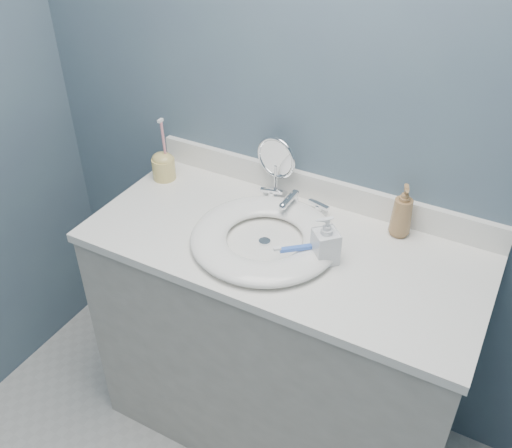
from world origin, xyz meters
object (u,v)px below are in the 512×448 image
Objects in this scene: toothbrush_holder at (163,165)px; soap_bottle_amber at (402,211)px; soap_bottle_clear at (326,240)px; makeup_mirror at (276,164)px.

soap_bottle_amber is at bearing 5.04° from toothbrush_holder.
soap_bottle_amber is 1.14× the size of soap_bottle_clear.
soap_bottle_amber is (0.44, -0.02, -0.03)m from makeup_mirror.
makeup_mirror is 1.43× the size of soap_bottle_clear.
makeup_mirror is at bearing -176.21° from soap_bottle_clear.
toothbrush_holder is at bearing -159.48° from makeup_mirror.
soap_bottle_amber is 0.84m from toothbrush_holder.
soap_bottle_amber is at bearing 5.86° from makeup_mirror.
toothbrush_holder reaches higher than soap_bottle_clear.
soap_bottle_clear is (-0.15, -0.23, -0.01)m from soap_bottle_amber.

